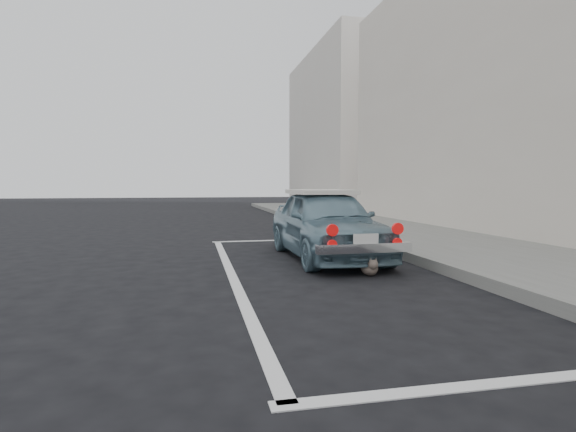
{
  "coord_description": "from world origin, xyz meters",
  "views": [
    {
      "loc": [
        -1.38,
        -2.76,
        1.18
      ],
      "look_at": [
        -0.11,
        3.23,
        0.75
      ],
      "focal_mm": 28.0,
      "sensor_mm": 36.0,
      "label": 1
    }
  ],
  "objects": [
    {
      "name": "sidewalk",
      "position": [
        3.2,
        2.0,
        0.07
      ],
      "size": [
        2.8,
        40.0,
        0.15
      ],
      "primitive_type": "cube",
      "color": "slate",
      "rests_on": "ground"
    },
    {
      "name": "pline_rear",
      "position": [
        0.5,
        -0.5,
        0.0
      ],
      "size": [
        3.0,
        0.12,
        0.01
      ],
      "primitive_type": "cube",
      "color": "silver",
      "rests_on": "ground"
    },
    {
      "name": "ground",
      "position": [
        0.0,
        0.0,
        0.0
      ],
      "size": [
        80.0,
        80.0,
        0.0
      ],
      "primitive_type": "plane",
      "color": "black",
      "rests_on": "ground"
    },
    {
      "name": "cat",
      "position": [
        0.85,
        2.64,
        0.12
      ],
      "size": [
        0.23,
        0.47,
        0.25
      ],
      "rotation": [
        0.0,
        0.0,
        -0.05
      ],
      "color": "#6A5F50",
      "rests_on": "ground"
    },
    {
      "name": "retro_coupe",
      "position": [
        0.71,
        4.13,
        0.57
      ],
      "size": [
        1.37,
        3.32,
        1.12
      ],
      "rotation": [
        0.0,
        0.0,
        0.01
      ],
      "color": "slate",
      "rests_on": "ground"
    },
    {
      "name": "pline_front",
      "position": [
        0.5,
        6.5,
        0.0
      ],
      "size": [
        3.0,
        0.12,
        0.01
      ],
      "primitive_type": "cube",
      "color": "silver",
      "rests_on": "ground"
    },
    {
      "name": "building_far",
      "position": [
        6.35,
        20.0,
        4.0
      ],
      "size": [
        3.5,
        10.0,
        8.0
      ],
      "primitive_type": "cube",
      "color": "beige",
      "rests_on": "ground"
    },
    {
      "name": "pline_side",
      "position": [
        -0.9,
        3.0,
        0.0
      ],
      "size": [
        0.12,
        7.0,
        0.01
      ],
      "primitive_type": "cube",
      "color": "silver",
      "rests_on": "ground"
    }
  ]
}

